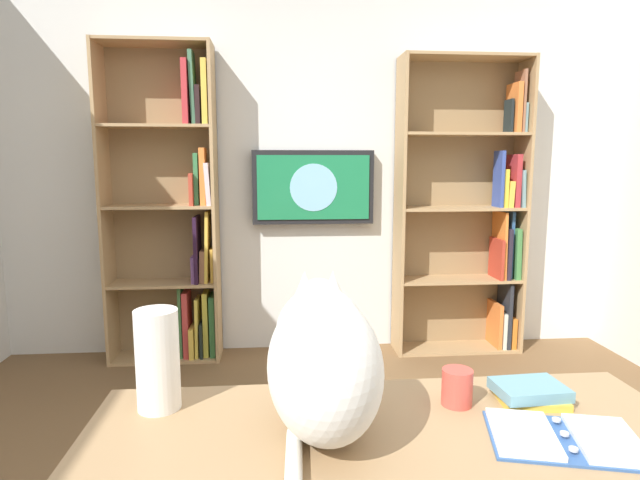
{
  "coord_description": "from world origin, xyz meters",
  "views": [
    {
      "loc": [
        0.27,
        1.6,
        1.38
      ],
      "look_at": [
        0.05,
        -1.05,
        0.99
      ],
      "focal_mm": 29.27,
      "sensor_mm": 36.0,
      "label": 1
    }
  ],
  "objects_px": {
    "coffee_mug": "(457,387)",
    "bookshelf_right": "(176,215)",
    "paper_towel_roll": "(158,360)",
    "desk_book_stack": "(530,393)",
    "cat": "(323,355)",
    "wall_mounted_tv": "(313,187)",
    "open_binder": "(564,437)",
    "bookshelf_left": "(473,215)"
  },
  "relations": [
    {
      "from": "cat",
      "to": "paper_towel_roll",
      "type": "bearing_deg",
      "value": -16.74
    },
    {
      "from": "coffee_mug",
      "to": "bookshelf_right",
      "type": "bearing_deg",
      "value": -64.36
    },
    {
      "from": "wall_mounted_tv",
      "to": "paper_towel_roll",
      "type": "distance_m",
      "value": 2.53
    },
    {
      "from": "cat",
      "to": "paper_towel_roll",
      "type": "distance_m",
      "value": 0.44
    },
    {
      "from": "open_binder",
      "to": "coffee_mug",
      "type": "relative_size",
      "value": 3.9
    },
    {
      "from": "cat",
      "to": "paper_towel_roll",
      "type": "xyz_separation_m",
      "value": [
        0.41,
        -0.12,
        -0.05
      ]
    },
    {
      "from": "wall_mounted_tv",
      "to": "cat",
      "type": "height_order",
      "value": "wall_mounted_tv"
    },
    {
      "from": "bookshelf_right",
      "to": "coffee_mug",
      "type": "bearing_deg",
      "value": 115.64
    },
    {
      "from": "bookshelf_left",
      "to": "coffee_mug",
      "type": "distance_m",
      "value": 2.61
    },
    {
      "from": "wall_mounted_tv",
      "to": "open_binder",
      "type": "xyz_separation_m",
      "value": [
        -0.38,
        2.69,
        -0.45
      ]
    },
    {
      "from": "desk_book_stack",
      "to": "cat",
      "type": "bearing_deg",
      "value": 7.75
    },
    {
      "from": "wall_mounted_tv",
      "to": "coffee_mug",
      "type": "height_order",
      "value": "wall_mounted_tv"
    },
    {
      "from": "bookshelf_left",
      "to": "paper_towel_roll",
      "type": "bearing_deg",
      "value": 53.63
    },
    {
      "from": "cat",
      "to": "bookshelf_left",
      "type": "bearing_deg",
      "value": -118.06
    },
    {
      "from": "paper_towel_roll",
      "to": "desk_book_stack",
      "type": "relative_size",
      "value": 1.4
    },
    {
      "from": "bookshelf_left",
      "to": "coffee_mug",
      "type": "height_order",
      "value": "bookshelf_left"
    },
    {
      "from": "open_binder",
      "to": "desk_book_stack",
      "type": "relative_size",
      "value": 2.01
    },
    {
      "from": "bookshelf_right",
      "to": "paper_towel_roll",
      "type": "bearing_deg",
      "value": 99.18
    },
    {
      "from": "coffee_mug",
      "to": "desk_book_stack",
      "type": "xyz_separation_m",
      "value": [
        -0.2,
        0.0,
        -0.02
      ]
    },
    {
      "from": "cat",
      "to": "coffee_mug",
      "type": "distance_m",
      "value": 0.39
    },
    {
      "from": "bookshelf_right",
      "to": "paper_towel_roll",
      "type": "xyz_separation_m",
      "value": [
        -0.38,
        2.36,
        -0.14
      ]
    },
    {
      "from": "bookshelf_right",
      "to": "paper_towel_roll",
      "type": "height_order",
      "value": "bookshelf_right"
    },
    {
      "from": "bookshelf_right",
      "to": "wall_mounted_tv",
      "type": "distance_m",
      "value": 0.98
    },
    {
      "from": "bookshelf_right",
      "to": "wall_mounted_tv",
      "type": "xyz_separation_m",
      "value": [
        -0.96,
        -0.08,
        0.18
      ]
    },
    {
      "from": "paper_towel_roll",
      "to": "cat",
      "type": "bearing_deg",
      "value": 163.26
    },
    {
      "from": "bookshelf_left",
      "to": "wall_mounted_tv",
      "type": "bearing_deg",
      "value": -3.79
    },
    {
      "from": "desk_book_stack",
      "to": "bookshelf_left",
      "type": "bearing_deg",
      "value": -107.63
    },
    {
      "from": "bookshelf_right",
      "to": "open_binder",
      "type": "bearing_deg",
      "value": 117.18
    },
    {
      "from": "paper_towel_roll",
      "to": "wall_mounted_tv",
      "type": "bearing_deg",
      "value": -103.4
    },
    {
      "from": "bookshelf_left",
      "to": "bookshelf_right",
      "type": "height_order",
      "value": "bookshelf_right"
    },
    {
      "from": "bookshelf_left",
      "to": "cat",
      "type": "xyz_separation_m",
      "value": [
        1.33,
        2.49,
        -0.07
      ]
    },
    {
      "from": "paper_towel_roll",
      "to": "coffee_mug",
      "type": "distance_m",
      "value": 0.78
    },
    {
      "from": "cat",
      "to": "bookshelf_right",
      "type": "bearing_deg",
      "value": -72.24
    },
    {
      "from": "bookshelf_right",
      "to": "cat",
      "type": "relative_size",
      "value": 3.79
    },
    {
      "from": "wall_mounted_tv",
      "to": "cat",
      "type": "xyz_separation_m",
      "value": [
        0.17,
        2.57,
        -0.28
      ]
    },
    {
      "from": "paper_towel_roll",
      "to": "desk_book_stack",
      "type": "height_order",
      "value": "paper_towel_roll"
    },
    {
      "from": "coffee_mug",
      "to": "desk_book_stack",
      "type": "distance_m",
      "value": 0.2
    },
    {
      "from": "wall_mounted_tv",
      "to": "open_binder",
      "type": "relative_size",
      "value": 2.32
    },
    {
      "from": "cat",
      "to": "desk_book_stack",
      "type": "distance_m",
      "value": 0.58
    },
    {
      "from": "coffee_mug",
      "to": "open_binder",
      "type": "bearing_deg",
      "value": 132.64
    },
    {
      "from": "wall_mounted_tv",
      "to": "cat",
      "type": "relative_size",
      "value": 1.52
    },
    {
      "from": "bookshelf_right",
      "to": "open_binder",
      "type": "relative_size",
      "value": 5.8
    }
  ]
}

